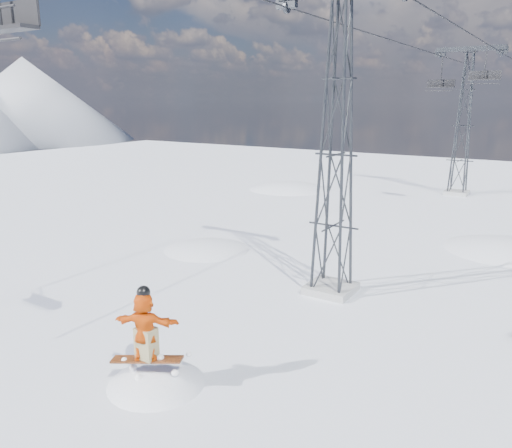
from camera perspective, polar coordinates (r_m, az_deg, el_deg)
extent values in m
plane|color=white|center=(14.66, -7.91, -16.95)|extent=(120.00, 120.00, 0.00)
sphere|color=white|center=(29.04, -5.24, -17.50)|extent=(16.00, 16.00, 16.00)
sphere|color=white|center=(32.42, 24.55, -19.01)|extent=(20.00, 20.00, 20.00)
sphere|color=white|center=(46.24, 3.54, -8.77)|extent=(22.00, 22.00, 22.00)
cube|color=#999999|center=(20.40, 8.54, -7.28)|extent=(1.80, 1.80, 0.30)
cube|color=#2A2D31|center=(20.29, 3.54, 24.05)|extent=(0.80, 0.25, 0.50)
cube|color=#999999|center=(43.77, 21.93, 3.35)|extent=(1.80, 1.80, 0.30)
cube|color=#2A2D31|center=(43.31, 23.33, 17.92)|extent=(5.00, 0.35, 0.35)
cube|color=#2A2D31|center=(43.72, 20.33, 17.87)|extent=(0.80, 0.25, 0.50)
cube|color=#2A2D31|center=(42.97, 26.33, 17.40)|extent=(0.80, 0.25, 0.50)
cylinder|color=black|center=(30.74, 14.56, 19.86)|extent=(0.06, 51.00, 0.06)
cylinder|color=black|center=(29.66, 23.15, 19.45)|extent=(0.06, 51.00, 0.06)
cone|color=slate|center=(103.67, -24.79, 12.81)|extent=(38.00, 38.00, 15.00)
sphere|color=white|center=(15.50, -10.98, -22.98)|extent=(4.40, 4.40, 4.40)
cube|color=#994314|center=(13.90, -12.37, -14.87)|extent=(1.92, 1.10, 0.22)
imported|color=#E8530A|center=(13.47, -12.59, -11.31)|extent=(1.81, 1.19, 1.87)
cube|color=#8D8157|center=(13.69, -12.47, -13.22)|extent=(0.64, 0.57, 0.86)
sphere|color=black|center=(13.11, -12.80, -7.69)|extent=(0.35, 0.35, 0.35)
cube|color=black|center=(11.48, -27.09, 19.16)|extent=(1.83, 0.41, 0.07)
cube|color=black|center=(11.63, -26.35, 20.53)|extent=(1.83, 0.06, 0.50)
cylinder|color=black|center=(35.83, 24.75, 16.46)|extent=(0.08, 0.08, 2.13)
cube|color=black|center=(35.77, 24.57, 14.77)|extent=(1.94, 0.44, 0.08)
cube|color=black|center=(36.00, 24.67, 15.21)|extent=(1.94, 0.06, 0.53)
cylinder|color=black|center=(35.53, 24.47, 14.40)|extent=(1.94, 0.06, 0.06)
cylinder|color=black|center=(35.50, 24.56, 15.33)|extent=(1.94, 0.05, 0.05)
cylinder|color=black|center=(44.52, 20.44, 15.97)|extent=(0.09, 0.09, 2.39)
cube|color=black|center=(44.48, 20.30, 14.44)|extent=(2.17, 0.49, 0.09)
cube|color=black|center=(44.72, 20.41, 14.84)|extent=(2.17, 0.07, 0.60)
cylinder|color=black|center=(44.21, 20.19, 14.10)|extent=(2.17, 0.07, 0.07)
cylinder|color=black|center=(44.17, 20.25, 14.95)|extent=(2.17, 0.05, 0.05)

